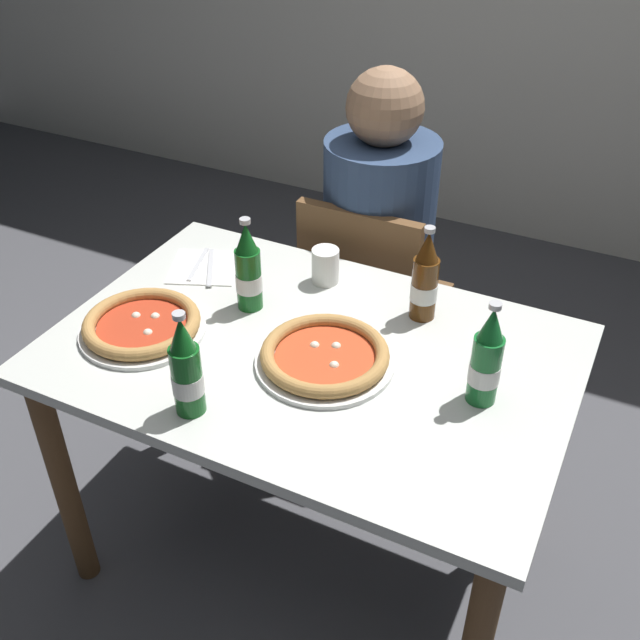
{
  "coord_description": "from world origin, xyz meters",
  "views": [
    {
      "loc": [
        0.63,
        -1.21,
        1.81
      ],
      "look_at": [
        0.0,
        0.05,
        0.8
      ],
      "focal_mm": 41.51,
      "sensor_mm": 36.0,
      "label": 1
    }
  ],
  "objects_px": {
    "beer_bottle_extra": "(248,271)",
    "paper_cup": "(325,266)",
    "pizza_margherita_near": "(325,356)",
    "pizza_marinara_far": "(142,325)",
    "dining_table_main": "(311,386)",
    "chair_behind_table": "(369,302)",
    "diner_seated": "(377,267)",
    "beer_bottle_center": "(425,280)",
    "napkin_with_cutlery": "(205,267)",
    "beer_bottle_left": "(186,371)",
    "beer_bottle_right": "(486,361)"
  },
  "relations": [
    {
      "from": "beer_bottle_right",
      "to": "pizza_margherita_near",
      "type": "bearing_deg",
      "value": -173.45
    },
    {
      "from": "beer_bottle_center",
      "to": "beer_bottle_extra",
      "type": "relative_size",
      "value": 1.0
    },
    {
      "from": "chair_behind_table",
      "to": "beer_bottle_left",
      "type": "xyz_separation_m",
      "value": [
        -0.03,
        -0.91,
        0.37
      ]
    },
    {
      "from": "napkin_with_cutlery",
      "to": "pizza_marinara_far",
      "type": "bearing_deg",
      "value": -84.05
    },
    {
      "from": "pizza_margherita_near",
      "to": "pizza_marinara_far",
      "type": "relative_size",
      "value": 1.05
    },
    {
      "from": "pizza_marinara_far",
      "to": "beer_bottle_center",
      "type": "xyz_separation_m",
      "value": [
        0.58,
        0.36,
        0.08
      ]
    },
    {
      "from": "dining_table_main",
      "to": "pizza_marinara_far",
      "type": "bearing_deg",
      "value": -162.78
    },
    {
      "from": "beer_bottle_center",
      "to": "napkin_with_cutlery",
      "type": "height_order",
      "value": "beer_bottle_center"
    },
    {
      "from": "beer_bottle_left",
      "to": "paper_cup",
      "type": "distance_m",
      "value": 0.58
    },
    {
      "from": "dining_table_main",
      "to": "beer_bottle_left",
      "type": "height_order",
      "value": "beer_bottle_left"
    },
    {
      "from": "beer_bottle_center",
      "to": "paper_cup",
      "type": "bearing_deg",
      "value": 172.62
    },
    {
      "from": "dining_table_main",
      "to": "diner_seated",
      "type": "xyz_separation_m",
      "value": [
        -0.1,
        0.66,
        -0.05
      ]
    },
    {
      "from": "diner_seated",
      "to": "napkin_with_cutlery",
      "type": "relative_size",
      "value": 5.14
    },
    {
      "from": "pizza_marinara_far",
      "to": "beer_bottle_right",
      "type": "relative_size",
      "value": 1.22
    },
    {
      "from": "dining_table_main",
      "to": "pizza_margherita_near",
      "type": "xyz_separation_m",
      "value": [
        0.05,
        -0.03,
        0.13
      ]
    },
    {
      "from": "chair_behind_table",
      "to": "beer_bottle_extra",
      "type": "distance_m",
      "value": 0.65
    },
    {
      "from": "dining_table_main",
      "to": "beer_bottle_left",
      "type": "xyz_separation_m",
      "value": [
        -0.13,
        -0.3,
        0.22
      ]
    },
    {
      "from": "beer_bottle_left",
      "to": "beer_bottle_center",
      "type": "bearing_deg",
      "value": 59.6
    },
    {
      "from": "pizza_margherita_near",
      "to": "pizza_marinara_far",
      "type": "height_order",
      "value": "same"
    },
    {
      "from": "dining_table_main",
      "to": "diner_seated",
      "type": "height_order",
      "value": "diner_seated"
    },
    {
      "from": "dining_table_main",
      "to": "diner_seated",
      "type": "relative_size",
      "value": 0.99
    },
    {
      "from": "pizza_marinara_far",
      "to": "beer_bottle_extra",
      "type": "xyz_separation_m",
      "value": [
        0.17,
        0.21,
        0.08
      ]
    },
    {
      "from": "pizza_marinara_far",
      "to": "napkin_with_cutlery",
      "type": "xyz_separation_m",
      "value": [
        -0.03,
        0.31,
        -0.02
      ]
    },
    {
      "from": "pizza_margherita_near",
      "to": "napkin_with_cutlery",
      "type": "relative_size",
      "value": 1.35
    },
    {
      "from": "pizza_marinara_far",
      "to": "paper_cup",
      "type": "relative_size",
      "value": 3.18
    },
    {
      "from": "dining_table_main",
      "to": "napkin_with_cutlery",
      "type": "relative_size",
      "value": 5.1
    },
    {
      "from": "beer_bottle_center",
      "to": "paper_cup",
      "type": "distance_m",
      "value": 0.29
    },
    {
      "from": "beer_bottle_left",
      "to": "chair_behind_table",
      "type": "bearing_deg",
      "value": 88.24
    },
    {
      "from": "napkin_with_cutlery",
      "to": "paper_cup",
      "type": "relative_size",
      "value": 2.48
    },
    {
      "from": "chair_behind_table",
      "to": "diner_seated",
      "type": "relative_size",
      "value": 0.7
    },
    {
      "from": "beer_bottle_right",
      "to": "diner_seated",
      "type": "bearing_deg",
      "value": 127.73
    },
    {
      "from": "pizza_margherita_near",
      "to": "beer_bottle_center",
      "type": "xyz_separation_m",
      "value": [
        0.13,
        0.28,
        0.08
      ]
    },
    {
      "from": "pizza_margherita_near",
      "to": "beer_bottle_right",
      "type": "height_order",
      "value": "beer_bottle_right"
    },
    {
      "from": "dining_table_main",
      "to": "napkin_with_cutlery",
      "type": "distance_m",
      "value": 0.48
    },
    {
      "from": "chair_behind_table",
      "to": "napkin_with_cutlery",
      "type": "bearing_deg",
      "value": 52.05
    },
    {
      "from": "diner_seated",
      "to": "chair_behind_table",
      "type": "bearing_deg",
      "value": -89.35
    },
    {
      "from": "beer_bottle_center",
      "to": "beer_bottle_right",
      "type": "distance_m",
      "value": 0.32
    },
    {
      "from": "beer_bottle_extra",
      "to": "paper_cup",
      "type": "distance_m",
      "value": 0.23
    },
    {
      "from": "beer_bottle_center",
      "to": "beer_bottle_extra",
      "type": "distance_m",
      "value": 0.43
    },
    {
      "from": "napkin_with_cutlery",
      "to": "paper_cup",
      "type": "bearing_deg",
      "value": 14.81
    },
    {
      "from": "chair_behind_table",
      "to": "beer_bottle_center",
      "type": "distance_m",
      "value": 0.6
    },
    {
      "from": "pizza_marinara_far",
      "to": "beer_bottle_right",
      "type": "bearing_deg",
      "value": 9.05
    },
    {
      "from": "dining_table_main",
      "to": "chair_behind_table",
      "type": "height_order",
      "value": "chair_behind_table"
    },
    {
      "from": "chair_behind_table",
      "to": "napkin_with_cutlery",
      "type": "xyz_separation_m",
      "value": [
        -0.32,
        -0.42,
        0.27
      ]
    },
    {
      "from": "diner_seated",
      "to": "pizza_marinara_far",
      "type": "xyz_separation_m",
      "value": [
        -0.29,
        -0.78,
        0.19
      ]
    },
    {
      "from": "pizza_margherita_near",
      "to": "pizza_marinara_far",
      "type": "bearing_deg",
      "value": -169.01
    },
    {
      "from": "pizza_marinara_far",
      "to": "napkin_with_cutlery",
      "type": "bearing_deg",
      "value": 95.95
    },
    {
      "from": "chair_behind_table",
      "to": "beer_bottle_right",
      "type": "height_order",
      "value": "beer_bottle_right"
    },
    {
      "from": "diner_seated",
      "to": "dining_table_main",
      "type": "bearing_deg",
      "value": -81.17
    },
    {
      "from": "diner_seated",
      "to": "paper_cup",
      "type": "height_order",
      "value": "diner_seated"
    }
  ]
}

